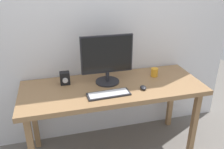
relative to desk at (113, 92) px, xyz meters
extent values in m
plane|color=slate|center=(0.00, 0.00, -0.70)|extent=(6.00, 6.00, 0.00)
cube|color=silver|center=(0.00, 0.38, 0.80)|extent=(2.97, 0.04, 3.00)
cube|color=#936D47|center=(0.00, 0.00, 0.05)|extent=(1.75, 0.67, 0.05)
cube|color=#936D47|center=(0.79, -0.25, -0.34)|extent=(0.05, 0.05, 0.73)
cube|color=#936D47|center=(-0.79, 0.25, -0.34)|extent=(0.05, 0.05, 0.73)
cube|color=#936D47|center=(0.79, 0.25, -0.34)|extent=(0.05, 0.05, 0.73)
cylinder|color=#232328|center=(-0.03, 0.09, 0.08)|extent=(0.23, 0.23, 0.02)
cylinder|color=#232328|center=(-0.03, 0.09, 0.14)|extent=(0.04, 0.04, 0.10)
cube|color=#232328|center=(-0.03, 0.10, 0.36)|extent=(0.50, 0.02, 0.37)
cube|color=black|center=(-0.03, 0.09, 0.36)|extent=(0.48, 0.01, 0.35)
cube|color=#232328|center=(-0.08, -0.16, 0.08)|extent=(0.39, 0.15, 0.01)
cube|color=silver|center=(-0.08, -0.16, 0.09)|extent=(0.36, 0.13, 0.00)
ellipsoid|color=#232328|center=(0.26, -0.14, 0.09)|extent=(0.06, 0.09, 0.03)
cube|color=black|center=(-0.44, 0.16, 0.14)|extent=(0.09, 0.07, 0.12)
cylinder|color=silver|center=(-0.44, 0.11, 0.13)|extent=(0.05, 0.01, 0.05)
cylinder|color=orange|center=(0.48, 0.10, 0.12)|extent=(0.07, 0.07, 0.09)
camera|label=1|loc=(-0.52, -1.94, 1.11)|focal=37.42mm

